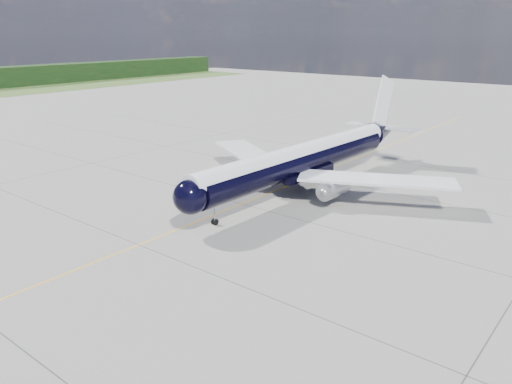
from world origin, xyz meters
TOP-DOWN VIEW (x-y plane):
  - ground at (0.00, 30.00)m, footprint 320.00×320.00m
  - taxiway_centerline at (0.00, 25.00)m, footprint 0.16×160.00m
  - main_airliner at (2.58, 34.67)m, footprint 36.97×44.97m

SIDE VIEW (x-z plane):
  - ground at x=0.00m, z-range 0.00..0.00m
  - taxiway_centerline at x=0.00m, z-range 0.00..0.01m
  - main_airliner at x=2.58m, z-range -2.47..10.53m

